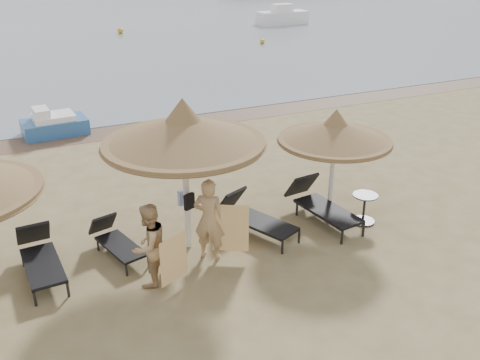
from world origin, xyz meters
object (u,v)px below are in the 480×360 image
object	(u,v)px
person_left	(149,239)
pedal_boat	(54,124)
palapa_center	(184,131)
lounger_near_left	(115,240)
lounger_near_right	(253,216)
person_right	(209,213)
side_table	(364,209)
lounger_far_right	(320,203)
palapa_right	(335,132)
lounger_far_left	(40,256)

from	to	relation	value
person_left	pedal_boat	world-z (taller)	person_left
palapa_center	lounger_near_left	bearing A→B (deg)	166.60
palapa_center	lounger_near_right	xyz separation A→B (m)	(1.51, -0.03, -2.20)
person_left	person_right	size ratio (longest dim) A/B	0.94
person_right	pedal_boat	distance (m)	9.58
person_right	pedal_boat	xyz separation A→B (m)	(-1.88, 9.38, -0.66)
lounger_near_left	pedal_boat	bearing A→B (deg)	76.07
palapa_center	side_table	size ratio (longest dim) A/B	4.71
lounger_far_right	lounger_near_right	bearing A→B (deg)	168.40
palapa_center	palapa_right	world-z (taller)	palapa_center
lounger_far_left	side_table	xyz separation A→B (m)	(7.01, -0.94, -0.06)
lounger_far_left	person_right	size ratio (longest dim) A/B	0.96
pedal_boat	palapa_right	bearing A→B (deg)	-63.50
lounger_far_left	person_right	bearing A→B (deg)	-18.15
lounger_far_left	pedal_boat	xyz separation A→B (m)	(1.33, 8.52, -0.03)
palapa_center	lounger_near_right	bearing A→B (deg)	-1.22
lounger_far_right	pedal_boat	size ratio (longest dim) A/B	1.01
side_table	pedal_boat	bearing A→B (deg)	120.99
lounger_far_right	side_table	xyz separation A→B (m)	(0.87, -0.53, -0.09)
person_right	lounger_far_left	bearing A→B (deg)	24.72
palapa_center	palapa_right	bearing A→B (deg)	-0.11
lounger_far_left	lounger_near_right	xyz separation A→B (m)	(4.47, -0.28, 0.01)
palapa_right	pedal_boat	world-z (taller)	palapa_right
palapa_center	palapa_right	size ratio (longest dim) A/B	1.25
lounger_near_right	person_left	size ratio (longest dim) A/B	1.08
lounger_far_left	person_right	distance (m)	3.38
lounger_far_right	person_left	world-z (taller)	person_left
lounger_near_right	side_table	size ratio (longest dim) A/B	2.96
palapa_right	lounger_far_left	xyz separation A→B (m)	(-6.53, 0.26, -1.68)
pedal_boat	person_left	bearing A→B (deg)	-91.04
lounger_far_right	pedal_boat	xyz separation A→B (m)	(-4.82, 8.93, -0.06)
palapa_right	lounger_far_right	xyz separation A→B (m)	(-0.38, -0.15, -1.64)
lounger_near_left	person_right	distance (m)	2.09
person_right	pedal_boat	bearing A→B (deg)	-39.07
person_left	palapa_center	bearing A→B (deg)	-170.07
lounger_far_left	lounger_near_left	distance (m)	1.49
lounger_near_left	person_right	xyz separation A→B (m)	(1.72, -0.95, 0.69)
side_table	person_right	size ratio (longest dim) A/B	0.34
lounger_far_right	person_right	world-z (taller)	person_right
lounger_near_right	pedal_boat	distance (m)	9.35
lounger_near_left	person_left	xyz separation A→B (m)	(0.37, -1.35, 0.63)
lounger_far_left	lounger_near_left	bearing A→B (deg)	0.63
pedal_boat	person_right	bearing A→B (deg)	-82.78
palapa_center	person_left	size ratio (longest dim) A/B	1.71
palapa_right	pedal_boat	xyz separation A→B (m)	(-5.20, 8.78, -1.71)
pedal_boat	lounger_near_right	bearing A→B (deg)	-74.51
palapa_center	lounger_far_left	distance (m)	3.70
palapa_center	lounger_near_left	xyz separation A→B (m)	(-1.47, 0.35, -2.27)
palapa_center	person_right	world-z (taller)	palapa_center
palapa_right	side_table	size ratio (longest dim) A/B	3.76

